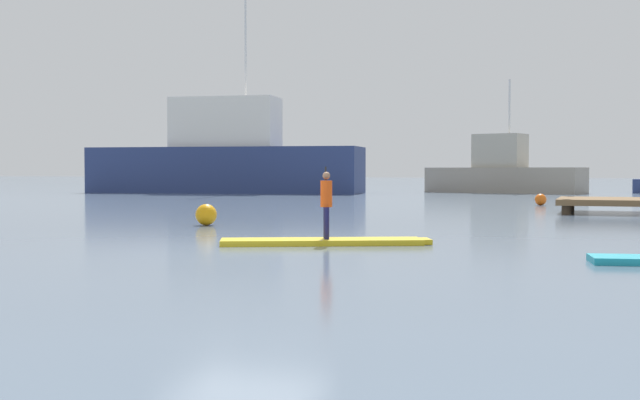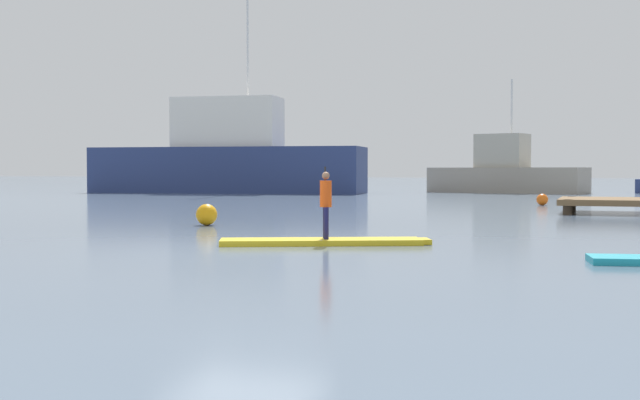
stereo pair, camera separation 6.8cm
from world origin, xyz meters
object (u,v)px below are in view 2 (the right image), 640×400
fishing_boat_white_large (228,159)px  paddler_child_solo (326,201)px  paddleboard_near (325,242)px  fishing_boat_green_midground (506,173)px  mooring_buoy_far (542,200)px  mooring_buoy_mid (207,215)px

fishing_boat_white_large → paddler_child_solo: bearing=-61.2°
paddleboard_near → paddler_child_solo: bearing=58.7°
fishing_boat_green_midground → mooring_buoy_far: fishing_boat_green_midground is taller
mooring_buoy_far → mooring_buoy_mid: bearing=-115.7°
paddler_child_solo → fishing_boat_green_midground: 34.05m
fishing_boat_white_large → mooring_buoy_far: size_ratio=36.92×
fishing_boat_white_large → fishing_boat_green_midground: size_ratio=1.73×
mooring_buoy_mid → mooring_buoy_far: (6.75, 14.02, -0.04)m
paddler_child_solo → mooring_buoy_far: size_ratio=2.99×
paddleboard_near → fishing_boat_white_large: 32.85m
paddleboard_near → mooring_buoy_far: 17.98m
paddler_child_solo → fishing_boat_green_midground: bearing=91.4°
paddler_child_solo → mooring_buoy_mid: paddler_child_solo is taller
fishing_boat_white_large → mooring_buoy_mid: size_ratio=31.07×
mooring_buoy_mid → mooring_buoy_far: 15.56m
fishing_boat_green_midground → mooring_buoy_mid: size_ratio=17.99×
fishing_boat_white_large → mooring_buoy_mid: fishing_boat_white_large is taller
paddler_child_solo → mooring_buoy_mid: bearing=138.8°
paddleboard_near → mooring_buoy_mid: (-4.31, 3.80, 0.21)m
fishing_boat_green_midground → mooring_buoy_mid: bearing=-96.6°
paddleboard_near → fishing_boat_green_midground: size_ratio=0.40×
paddler_child_solo → mooring_buoy_far: (2.43, 17.80, -0.56)m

